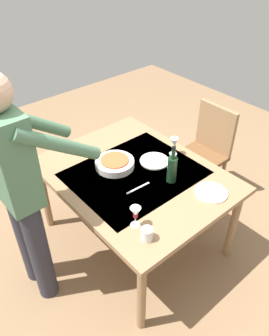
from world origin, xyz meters
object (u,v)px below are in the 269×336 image
object	(u,v)px
dining_table	(134,180)
dinner_plate_far	(154,161)
chair_near	(207,147)
water_cup_near_left	(66,147)
person_server	(20,186)
wine_bottle	(172,169)
wine_glass_left	(135,213)
serving_bowl_pasta	(115,163)
wine_glass_right	(174,143)
water_cup_near_right	(147,234)
dinner_plate_near	(211,192)

from	to	relation	value
dining_table	dinner_plate_far	xyz separation A→B (m)	(0.01, -0.22, 0.07)
chair_near	water_cup_near_left	bearing A→B (deg)	65.03
person_server	chair_near	bearing A→B (deg)	-92.63
wine_bottle	water_cup_near_left	bearing A→B (deg)	24.88
dining_table	wine_bottle	bearing A→B (deg)	-148.44
wine_glass_left	dinner_plate_far	xyz separation A→B (m)	(0.42, -0.56, -0.10)
chair_near	serving_bowl_pasta	xyz separation A→B (m)	(0.12, 0.99, 0.22)
dining_table	wine_bottle	world-z (taller)	wine_bottle
wine_glass_right	water_cup_near_left	world-z (taller)	wine_glass_right
person_server	wine_bottle	world-z (taller)	person_server
person_server	dinner_plate_far	size ratio (longest dim) A/B	7.34
dining_table	wine_glass_left	distance (m)	0.56
wine_bottle	wine_glass_left	bearing A→B (deg)	108.74
water_cup_near_right	dinner_plate_far	xyz separation A→B (m)	(0.55, -0.58, -0.04)
wine_bottle	chair_near	bearing A→B (deg)	-70.10
chair_near	wine_glass_left	size ratio (longest dim) A/B	6.03
water_cup_near_left	dinner_plate_near	world-z (taller)	water_cup_near_left
person_server	wine_glass_right	distance (m)	1.23
person_server	dinner_plate_far	xyz separation A→B (m)	(-0.11, -1.03, -0.24)
dining_table	wine_bottle	distance (m)	0.33
water_cup_near_right	dinner_plate_near	world-z (taller)	water_cup_near_right
dining_table	wine_glass_right	world-z (taller)	wine_glass_right
dining_table	dinner_plate_near	world-z (taller)	dinner_plate_near
wine_glass_right	serving_bowl_pasta	distance (m)	0.50
person_server	wine_bottle	xyz separation A→B (m)	(-0.36, -0.96, -0.13)
wine_bottle	dinner_plate_near	bearing A→B (deg)	-157.96
water_cup_near_right	dining_table	bearing A→B (deg)	-33.96
dining_table	person_server	world-z (taller)	person_server
chair_near	dinner_plate_far	xyz separation A→B (m)	(-0.03, 0.71, 0.20)
dinner_plate_near	wine_bottle	bearing A→B (deg)	22.04
water_cup_near_right	serving_bowl_pasta	xyz separation A→B (m)	(0.70, -0.30, -0.01)
dining_table	water_cup_near_left	size ratio (longest dim) A/B	15.34
dining_table	water_cup_near_right	bearing A→B (deg)	146.04
person_server	water_cup_near_right	world-z (taller)	person_server
serving_bowl_pasta	dinner_plate_far	bearing A→B (deg)	-118.52
dinner_plate_far	person_server	bearing A→B (deg)	83.78
chair_near	wine_bottle	size ratio (longest dim) A/B	3.07
water_cup_near_left	serving_bowl_pasta	bearing A→B (deg)	-157.48
dining_table	water_cup_near_right	distance (m)	0.65
wine_bottle	serving_bowl_pasta	size ratio (longest dim) A/B	0.99
dining_table	person_server	xyz separation A→B (m)	(0.12, 0.81, 0.31)
wine_glass_right	water_cup_near_right	size ratio (longest dim) A/B	1.77
serving_bowl_pasta	dinner_plate_near	bearing A→B (deg)	-154.81
wine_glass_right	dinner_plate_far	distance (m)	0.21
water_cup_near_left	water_cup_near_right	size ratio (longest dim) A/B	1.07
dinner_plate_near	water_cup_near_left	bearing A→B (deg)	24.18
wine_bottle	dinner_plate_near	distance (m)	0.32
water_cup_near_right	dinner_plate_far	bearing A→B (deg)	-46.61
person_server	water_cup_near_left	size ratio (longest dim) A/B	18.56
water_cup_near_right	dinner_plate_far	size ratio (longest dim) A/B	0.37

